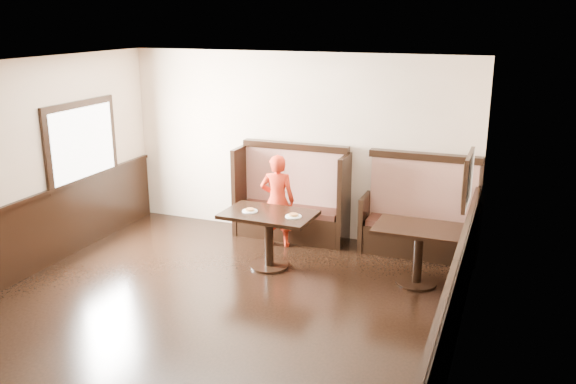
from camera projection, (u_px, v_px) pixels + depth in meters
The scene contains 9 objects.
ground at pixel (184, 335), 6.55m from camera, with size 7.00×7.00×0.00m, color black.
room_shell at pixel (171, 264), 6.72m from camera, with size 7.00×7.00×7.00m.
booth_main at pixel (292, 204), 9.36m from camera, with size 1.75×0.72×1.45m.
booth_neighbor at pixel (420, 221), 8.70m from camera, with size 1.65×0.72×1.45m.
table_main at pixel (269, 226), 8.17m from camera, with size 1.25×0.81×0.78m.
table_neighbor at pixel (419, 241), 7.66m from camera, with size 1.11×0.74×0.77m.
child at pixel (277, 201), 8.93m from camera, with size 0.51×0.33×1.39m, color red.
pizza_plate_left at pixel (250, 210), 8.18m from camera, with size 0.21×0.21×0.04m.
pizza_plate_right at pixel (293, 216), 7.96m from camera, with size 0.22×0.22×0.04m.
Camera 1 is at (3.14, -5.07, 3.32)m, focal length 38.00 mm.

